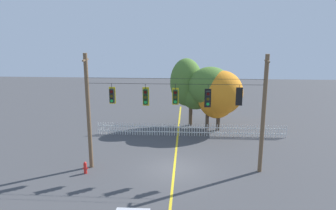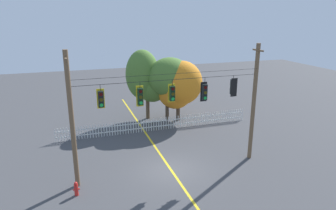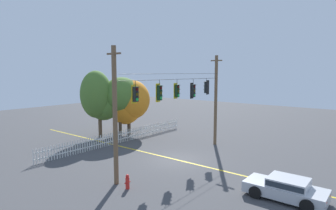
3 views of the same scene
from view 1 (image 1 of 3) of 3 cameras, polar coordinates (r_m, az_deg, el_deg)
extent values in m
plane|color=#424244|center=(23.37, 1.08, -10.99)|extent=(80.00, 80.00, 0.00)
cube|color=gold|center=(23.37, 1.08, -10.98)|extent=(0.16, 36.00, 0.01)
cylinder|color=brown|center=(22.99, -13.56, -1.24)|extent=(0.27, 0.27, 7.97)
cylinder|color=brown|center=(22.54, 16.12, -1.70)|extent=(0.27, 0.27, 7.97)
cube|color=brown|center=(22.37, -14.07, 7.55)|extent=(0.10, 1.10, 0.10)
cube|color=brown|center=(21.90, 16.74, 7.26)|extent=(0.10, 1.10, 0.10)
cylinder|color=black|center=(21.57, 1.15, 3.63)|extent=(11.47, 0.02, 0.02)
cylinder|color=black|center=(21.26, 1.13, 4.58)|extent=(11.47, 0.02, 0.02)
cylinder|color=black|center=(22.17, -9.71, 3.22)|extent=(0.03, 0.03, 0.37)
cube|color=yellow|center=(22.42, -9.57, 1.66)|extent=(0.43, 0.02, 1.14)
cube|color=black|center=(22.29, -9.65, 1.59)|extent=(0.30, 0.24, 0.92)
cylinder|color=#410706|center=(22.10, -9.76, 2.29)|extent=(0.20, 0.03, 0.20)
cube|color=black|center=(22.04, -9.80, 2.56)|extent=(0.22, 0.12, 0.06)
cylinder|color=#463B09|center=(22.17, -9.73, 1.51)|extent=(0.20, 0.03, 0.20)
cube|color=black|center=(22.10, -9.76, 1.78)|extent=(0.22, 0.12, 0.06)
cylinder|color=green|center=(22.23, -9.69, 0.74)|extent=(0.20, 0.03, 0.20)
cube|color=black|center=(22.16, -9.73, 1.00)|extent=(0.22, 0.12, 0.06)
cylinder|color=black|center=(21.76, -3.91, 3.20)|extent=(0.03, 0.03, 0.37)
cube|color=yellow|center=(22.03, -3.84, 1.49)|extent=(0.43, 0.02, 1.26)
cube|color=black|center=(21.90, -3.88, 1.42)|extent=(0.30, 0.24, 1.01)
cylinder|color=#410706|center=(21.70, -3.94, 2.22)|extent=(0.20, 0.03, 0.20)
cube|color=black|center=(21.63, -3.96, 2.49)|extent=(0.22, 0.12, 0.06)
cylinder|color=#463B09|center=(21.77, -3.93, 1.35)|extent=(0.20, 0.03, 0.20)
cube|color=black|center=(21.70, -3.95, 1.62)|extent=(0.22, 0.12, 0.06)
cylinder|color=green|center=(21.84, -3.91, 0.48)|extent=(0.20, 0.03, 0.20)
cube|color=black|center=(21.78, -3.93, 0.75)|extent=(0.22, 0.12, 0.06)
cylinder|color=black|center=(21.60, 1.29, 3.13)|extent=(0.03, 0.03, 0.39)
cube|color=yellow|center=(21.86, 1.30, 1.51)|extent=(0.43, 0.02, 1.14)
cube|color=black|center=(21.73, 1.28, 1.44)|extent=(0.30, 0.24, 0.92)
cylinder|color=#410706|center=(21.53, 1.27, 2.15)|extent=(0.20, 0.03, 0.20)
cube|color=black|center=(21.47, 1.27, 2.43)|extent=(0.22, 0.12, 0.06)
cylinder|color=#463B09|center=(21.60, 1.27, 1.36)|extent=(0.20, 0.03, 0.20)
cube|color=black|center=(21.53, 1.26, 1.63)|extent=(0.22, 0.12, 0.06)
cylinder|color=green|center=(21.67, 1.26, 0.57)|extent=(0.20, 0.03, 0.20)
cube|color=black|center=(21.60, 1.26, 0.84)|extent=(0.22, 0.12, 0.06)
cylinder|color=black|center=(21.63, 6.95, 2.98)|extent=(0.03, 0.03, 0.43)
cube|color=black|center=(21.90, 6.88, 1.19)|extent=(0.43, 0.02, 1.25)
cube|color=black|center=(21.77, 6.90, 1.12)|extent=(0.30, 0.24, 1.01)
cylinder|color=#410706|center=(21.57, 6.94, 1.91)|extent=(0.20, 0.03, 0.20)
cube|color=black|center=(21.50, 6.96, 2.18)|extent=(0.22, 0.12, 0.06)
cylinder|color=#463B09|center=(21.64, 6.92, 1.04)|extent=(0.20, 0.03, 0.20)
cube|color=black|center=(21.57, 6.93, 1.31)|extent=(0.22, 0.12, 0.06)
cylinder|color=green|center=(21.72, 6.89, 0.17)|extent=(0.20, 0.03, 0.20)
cube|color=black|center=(21.65, 6.91, 0.44)|extent=(0.22, 0.12, 0.06)
cylinder|color=black|center=(21.82, 12.21, 3.09)|extent=(0.03, 0.03, 0.27)
cube|color=black|center=(21.82, 12.17, 1.44)|extent=(0.43, 0.02, 1.20)
cube|color=black|center=(21.94, 12.13, 1.51)|extent=(0.30, 0.24, 0.97)
cylinder|color=#410706|center=(22.01, 12.12, 2.40)|extent=(0.20, 0.03, 0.20)
cube|color=black|center=(22.03, 12.12, 2.72)|extent=(0.22, 0.12, 0.06)
cylinder|color=#463B09|center=(22.07, 12.08, 1.58)|extent=(0.20, 0.03, 0.20)
cube|color=black|center=(22.09, 12.07, 1.90)|extent=(0.22, 0.12, 0.06)
cylinder|color=green|center=(22.14, 12.03, 0.77)|extent=(0.20, 0.03, 0.20)
cube|color=black|center=(22.16, 12.03, 1.08)|extent=(0.22, 0.12, 0.06)
cube|color=silver|center=(30.88, -11.91, -3.95)|extent=(0.06, 0.04, 1.12)
cube|color=silver|center=(30.83, -11.50, -3.96)|extent=(0.06, 0.04, 1.12)
cube|color=silver|center=(30.77, -11.10, -3.97)|extent=(0.06, 0.04, 1.12)
cube|color=silver|center=(30.71, -10.69, -3.99)|extent=(0.06, 0.04, 1.12)
cube|color=silver|center=(30.66, -10.28, -4.00)|extent=(0.06, 0.04, 1.12)
cube|color=silver|center=(30.61, -9.88, -4.01)|extent=(0.06, 0.04, 1.12)
cube|color=silver|center=(30.56, -9.47, -4.03)|extent=(0.06, 0.04, 1.12)
cube|color=silver|center=(30.51, -9.05, -4.04)|extent=(0.06, 0.04, 1.12)
cube|color=silver|center=(30.46, -8.64, -4.05)|extent=(0.06, 0.04, 1.12)
cube|color=silver|center=(30.41, -8.23, -4.06)|extent=(0.06, 0.04, 1.12)
cube|color=silver|center=(30.37, -7.81, -4.08)|extent=(0.06, 0.04, 1.12)
cube|color=silver|center=(30.33, -7.39, -4.09)|extent=(0.06, 0.04, 1.12)
cube|color=silver|center=(30.29, -6.98, -4.10)|extent=(0.06, 0.04, 1.12)
cube|color=silver|center=(30.25, -6.56, -4.11)|extent=(0.06, 0.04, 1.12)
cube|color=silver|center=(30.21, -6.14, -4.12)|extent=(0.06, 0.04, 1.12)
cube|color=silver|center=(30.17, -5.72, -4.13)|extent=(0.06, 0.04, 1.12)
cube|color=silver|center=(30.14, -5.29, -4.15)|extent=(0.06, 0.04, 1.12)
cube|color=silver|center=(30.11, -4.87, -4.16)|extent=(0.06, 0.04, 1.12)
cube|color=silver|center=(30.07, -4.45, -4.17)|extent=(0.06, 0.04, 1.12)
cube|color=silver|center=(30.04, -4.02, -4.18)|extent=(0.06, 0.04, 1.12)
cube|color=silver|center=(30.02, -3.60, -4.19)|extent=(0.06, 0.04, 1.12)
cube|color=silver|center=(29.99, -3.17, -4.20)|extent=(0.06, 0.04, 1.12)
cube|color=silver|center=(29.96, -2.74, -4.21)|extent=(0.06, 0.04, 1.12)
cube|color=silver|center=(29.94, -2.31, -4.22)|extent=(0.06, 0.04, 1.12)
cube|color=silver|center=(29.92, -1.89, -4.23)|extent=(0.06, 0.04, 1.12)
cube|color=silver|center=(29.90, -1.46, -4.24)|extent=(0.06, 0.04, 1.12)
cube|color=silver|center=(29.88, -1.03, -4.24)|extent=(0.06, 0.04, 1.12)
cube|color=silver|center=(29.87, -0.60, -4.25)|extent=(0.06, 0.04, 1.12)
cube|color=silver|center=(29.85, -0.17, -4.26)|extent=(0.06, 0.04, 1.12)
cube|color=silver|center=(29.84, 0.27, -4.27)|extent=(0.06, 0.04, 1.12)
cube|color=silver|center=(29.83, 0.70, -4.28)|extent=(0.06, 0.04, 1.12)
cube|color=silver|center=(29.82, 1.13, -4.29)|extent=(0.06, 0.04, 1.12)
cube|color=silver|center=(29.81, 1.56, -4.29)|extent=(0.06, 0.04, 1.12)
cube|color=silver|center=(29.80, 1.99, -4.30)|extent=(0.06, 0.04, 1.12)
cube|color=silver|center=(29.80, 2.43, -4.31)|extent=(0.06, 0.04, 1.12)
cube|color=silver|center=(29.79, 2.86, -4.31)|extent=(0.06, 0.04, 1.12)
cube|color=silver|center=(29.79, 3.29, -4.32)|extent=(0.06, 0.04, 1.12)
cube|color=silver|center=(29.79, 3.72, -4.33)|extent=(0.06, 0.04, 1.12)
cube|color=silver|center=(29.80, 4.16, -4.33)|extent=(0.06, 0.04, 1.12)
cube|color=silver|center=(29.80, 4.59, -4.34)|extent=(0.06, 0.04, 1.12)
cube|color=silver|center=(29.81, 5.02, -4.34)|extent=(0.06, 0.04, 1.12)
cube|color=silver|center=(29.81, 5.45, -4.35)|extent=(0.06, 0.04, 1.12)
cube|color=silver|center=(29.82, 5.88, -4.35)|extent=(0.06, 0.04, 1.12)
cube|color=silver|center=(29.83, 6.32, -4.36)|extent=(0.06, 0.04, 1.12)
cube|color=silver|center=(29.84, 6.75, -4.36)|extent=(0.06, 0.04, 1.12)
cube|color=silver|center=(29.86, 7.18, -4.37)|extent=(0.06, 0.04, 1.12)
cube|color=silver|center=(29.87, 7.61, -4.37)|extent=(0.06, 0.04, 1.12)
cube|color=silver|center=(29.89, 8.04, -4.38)|extent=(0.06, 0.04, 1.12)
cube|color=silver|center=(29.91, 8.47, -4.38)|extent=(0.06, 0.04, 1.12)
cube|color=silver|center=(29.93, 8.90, -4.38)|extent=(0.06, 0.04, 1.12)
cube|color=silver|center=(29.95, 9.33, -4.39)|extent=(0.06, 0.04, 1.12)
cube|color=silver|center=(29.98, 9.75, -4.39)|extent=(0.06, 0.04, 1.12)
cube|color=silver|center=(30.00, 10.18, -4.39)|extent=(0.06, 0.04, 1.12)
cube|color=silver|center=(30.03, 10.61, -4.39)|extent=(0.06, 0.04, 1.12)
cube|color=silver|center=(30.06, 11.03, -4.40)|extent=(0.06, 0.04, 1.12)
cube|color=silver|center=(30.09, 11.46, -4.40)|extent=(0.06, 0.04, 1.12)
cube|color=silver|center=(30.12, 11.88, -4.40)|extent=(0.06, 0.04, 1.12)
cube|color=silver|center=(30.15, 12.31, -4.40)|extent=(0.06, 0.04, 1.12)
cube|color=silver|center=(30.19, 12.73, -4.40)|extent=(0.06, 0.04, 1.12)
cube|color=silver|center=(30.23, 13.15, -4.40)|extent=(0.06, 0.04, 1.12)
cube|color=silver|center=(30.27, 13.57, -4.40)|extent=(0.06, 0.04, 1.12)
cube|color=silver|center=(30.31, 13.99, -4.40)|extent=(0.06, 0.04, 1.12)
cube|color=silver|center=(30.35, 14.40, -4.40)|extent=(0.06, 0.04, 1.12)
cube|color=silver|center=(30.39, 14.82, -4.40)|extent=(0.06, 0.04, 1.12)
cube|color=silver|center=(30.44, 15.24, -4.40)|extent=(0.06, 0.04, 1.12)
cube|color=silver|center=(30.48, 15.65, -4.40)|extent=(0.06, 0.04, 1.12)
cube|color=silver|center=(30.53, 16.06, -4.40)|extent=(0.06, 0.04, 1.12)
cube|color=silver|center=(30.58, 16.47, -4.40)|extent=(0.06, 0.04, 1.12)
cube|color=silver|center=(30.63, 16.88, -4.40)|extent=(0.06, 0.04, 1.12)
cube|color=silver|center=(30.69, 17.29, -4.40)|extent=(0.06, 0.04, 1.12)
cube|color=silver|center=(30.74, 17.70, -4.40)|extent=(0.06, 0.04, 1.12)
cube|color=silver|center=(30.80, 18.11, -4.39)|extent=(0.06, 0.04, 1.12)
cube|color=silver|center=(30.85, 18.51, -4.39)|extent=(0.06, 0.04, 1.12)
cube|color=silver|center=(30.91, 18.91, -4.39)|extent=(0.06, 0.04, 1.12)
cube|color=silver|center=(30.97, 19.31, -4.39)|extent=(0.06, 0.04, 1.12)
cube|color=silver|center=(31.04, 19.71, -4.39)|extent=(0.06, 0.04, 1.12)
cube|color=silver|center=(29.89, 3.93, -4.72)|extent=(16.83, 0.03, 0.08)
cube|color=silver|center=(29.75, 3.95, -3.86)|extent=(16.83, 0.03, 0.08)
cylinder|color=brown|center=(32.77, 3.92, -1.40)|extent=(0.36, 0.36, 2.49)
ellipsoid|color=#4C752D|center=(32.21, 4.82, 2.29)|extent=(3.25, 3.16, 3.47)
ellipsoid|color=#4C752D|center=(32.00, 3.17, 3.94)|extent=(3.12, 2.94, 4.63)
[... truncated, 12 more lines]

